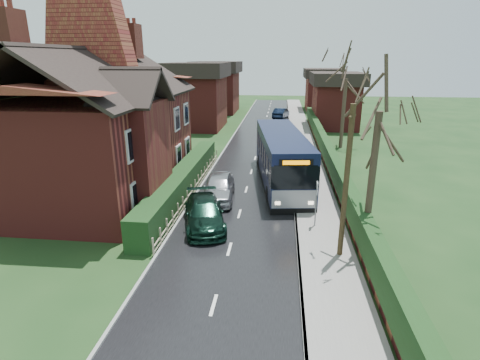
# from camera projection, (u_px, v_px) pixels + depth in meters

# --- Properties ---
(ground) EXTENTS (140.00, 140.00, 0.00)m
(ground) POSITION_uv_depth(u_px,v_px,m) (235.00, 230.00, 18.63)
(ground) COLOR #29451D
(ground) RESTS_ON ground
(road) EXTENTS (6.00, 100.00, 0.02)m
(road) POSITION_uv_depth(u_px,v_px,m) (251.00, 172.00, 28.07)
(road) COLOR black
(road) RESTS_ON ground
(pavement) EXTENTS (2.50, 100.00, 0.14)m
(pavement) POSITION_uv_depth(u_px,v_px,m) (309.00, 173.00, 27.60)
(pavement) COLOR slate
(pavement) RESTS_ON ground
(kerb_right) EXTENTS (0.12, 100.00, 0.14)m
(kerb_right) POSITION_uv_depth(u_px,v_px,m) (292.00, 172.00, 27.73)
(kerb_right) COLOR gray
(kerb_right) RESTS_ON ground
(kerb_left) EXTENTS (0.12, 100.00, 0.10)m
(kerb_left) POSITION_uv_depth(u_px,v_px,m) (211.00, 170.00, 28.37)
(kerb_left) COLOR gray
(kerb_left) RESTS_ON ground
(front_hedge) EXTENTS (1.20, 16.00, 1.60)m
(front_hedge) POSITION_uv_depth(u_px,v_px,m) (183.00, 181.00, 23.51)
(front_hedge) COLOR black
(front_hedge) RESTS_ON ground
(picket_fence) EXTENTS (0.10, 16.00, 0.90)m
(picket_fence) POSITION_uv_depth(u_px,v_px,m) (195.00, 186.00, 23.54)
(picket_fence) COLOR tan
(picket_fence) RESTS_ON ground
(right_wall_hedge) EXTENTS (0.60, 50.00, 1.80)m
(right_wall_hedge) POSITION_uv_depth(u_px,v_px,m) (331.00, 161.00, 27.14)
(right_wall_hedge) COLOR maroon
(right_wall_hedge) RESTS_ON ground
(brick_house) EXTENTS (9.30, 14.60, 10.30)m
(brick_house) POSITION_uv_depth(u_px,v_px,m) (102.00, 123.00, 22.69)
(brick_house) COLOR maroon
(brick_house) RESTS_ON ground
(bus) EXTENTS (4.08, 11.56, 3.44)m
(bus) POSITION_uv_depth(u_px,v_px,m) (281.00, 159.00, 25.17)
(bus) COLOR black
(bus) RESTS_ON ground
(car_silver) EXTENTS (2.17, 4.64, 1.54)m
(car_silver) POSITION_uv_depth(u_px,v_px,m) (219.00, 187.00, 22.48)
(car_silver) COLOR silver
(car_silver) RESTS_ON ground
(car_green) EXTENTS (3.07, 5.03, 1.36)m
(car_green) POSITION_uv_depth(u_px,v_px,m) (204.00, 213.00, 18.90)
(car_green) COLOR black
(car_green) RESTS_ON ground
(car_distant) EXTENTS (2.43, 4.64, 1.46)m
(car_distant) POSITION_uv_depth(u_px,v_px,m) (281.00, 113.00, 52.48)
(car_distant) COLOR black
(car_distant) RESTS_ON ground
(bus_stop_sign) EXTENTS (0.07, 0.37, 2.47)m
(bus_stop_sign) POSITION_uv_depth(u_px,v_px,m) (316.00, 198.00, 18.35)
(bus_stop_sign) COLOR slate
(bus_stop_sign) RESTS_ON ground
(telegraph_pole) EXTENTS (0.42, 0.79, 6.52)m
(telegraph_pole) POSITION_uv_depth(u_px,v_px,m) (346.00, 184.00, 15.09)
(telegraph_pole) COLOR #2F2415
(telegraph_pole) RESTS_ON ground
(tree_right_near) EXTENTS (4.06, 4.06, 8.78)m
(tree_right_near) POSITION_uv_depth(u_px,v_px,m) (381.00, 101.00, 14.77)
(tree_right_near) COLOR #352A1F
(tree_right_near) RESTS_ON ground
(tree_right_far) EXTENTS (4.70, 4.70, 9.09)m
(tree_right_far) POSITION_uv_depth(u_px,v_px,m) (347.00, 74.00, 33.57)
(tree_right_far) COLOR #3A2B22
(tree_right_far) RESTS_ON ground
(tree_house_side) EXTENTS (4.72, 4.72, 10.72)m
(tree_house_side) POSITION_uv_depth(u_px,v_px,m) (118.00, 60.00, 26.57)
(tree_house_side) COLOR #352B1F
(tree_house_side) RESTS_ON ground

